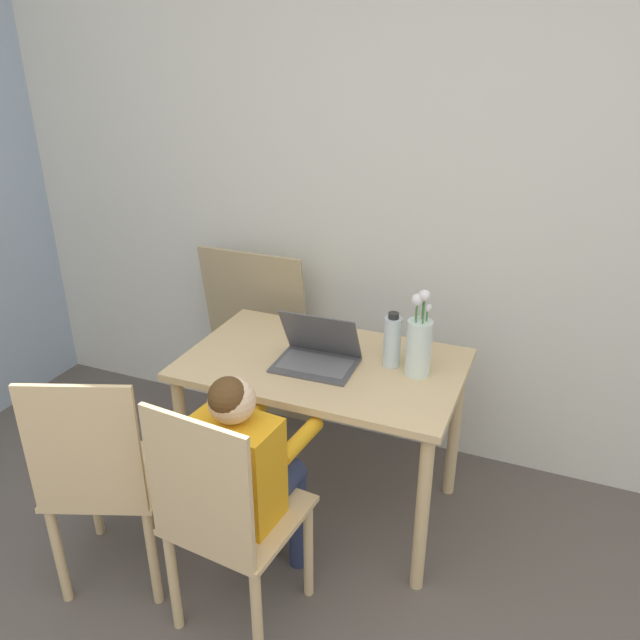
{
  "coord_description": "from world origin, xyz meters",
  "views": [
    {
      "loc": [
        0.58,
        -0.46,
        1.91
      ],
      "look_at": [
        -0.27,
        1.59,
        0.9
      ],
      "focal_mm": 35.0,
      "sensor_mm": 36.0,
      "label": 1
    }
  ],
  "objects": [
    {
      "name": "wall_back",
      "position": [
        0.0,
        2.23,
        1.25
      ],
      "size": [
        6.4,
        0.05,
        2.5
      ],
      "color": "silver",
      "rests_on": "ground_plane"
    },
    {
      "name": "chair_spare",
      "position": [
        -0.81,
        0.89,
        0.48
      ],
      "size": [
        0.52,
        0.52,
        0.93
      ],
      "rotation": [
        0.0,
        0.0,
        3.5
      ],
      "color": "#D6B784",
      "rests_on": "ground_plane"
    },
    {
      "name": "person_seated",
      "position": [
        -0.29,
        1.01,
        0.6
      ],
      "size": [
        0.33,
        0.45,
        0.97
      ],
      "rotation": [
        0.0,
        0.0,
        3.05
      ],
      "color": "orange",
      "rests_on": "ground_plane"
    },
    {
      "name": "cardboard_panel",
      "position": [
        -0.82,
        2.1,
        0.49
      ],
      "size": [
        0.56,
        0.15,
        0.97
      ],
      "color": "tan",
      "rests_on": "ground_plane"
    },
    {
      "name": "flower_vase",
      "position": [
        0.12,
        1.63,
        0.86
      ],
      "size": [
        0.1,
        0.1,
        0.36
      ],
      "color": "silver",
      "rests_on": "dining_table"
    },
    {
      "name": "laptop",
      "position": [
        -0.27,
        1.56,
        0.77
      ],
      "size": [
        0.32,
        0.24,
        0.22
      ],
      "rotation": [
        0.0,
        0.0,
        0.03
      ],
      "color": "#4C4C51",
      "rests_on": "dining_table"
    },
    {
      "name": "water_bottle",
      "position": [
        0.01,
        1.66,
        0.83
      ],
      "size": [
        0.07,
        0.07,
        0.23
      ],
      "color": "silver",
      "rests_on": "dining_table"
    },
    {
      "name": "dining_table",
      "position": [
        -0.25,
        1.59,
        0.62
      ],
      "size": [
        1.11,
        0.69,
        0.72
      ],
      "color": "#D6B784",
      "rests_on": "ground_plane"
    },
    {
      "name": "chair_occupied",
      "position": [
        -0.31,
        0.88,
        0.48
      ],
      "size": [
        0.44,
        0.44,
        0.93
      ],
      "rotation": [
        0.0,
        0.0,
        3.05
      ],
      "color": "#D6B784",
      "rests_on": "ground_plane"
    }
  ]
}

